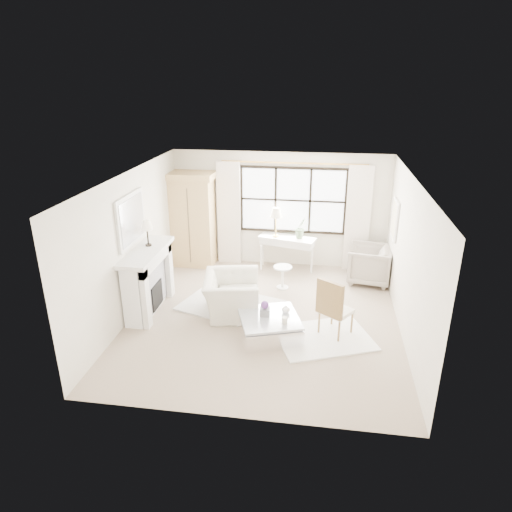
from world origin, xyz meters
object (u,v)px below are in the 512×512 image
object	(u,v)px
console_table	(287,253)
club_armchair	(232,295)
armoire	(192,219)
coffee_table	(269,327)

from	to	relation	value
console_table	club_armchair	size ratio (longest dim) A/B	1.17
armoire	club_armchair	bearing A→B (deg)	-57.48
coffee_table	armoire	bearing A→B (deg)	107.52
console_table	coffee_table	world-z (taller)	console_table
console_table	club_armchair	bearing A→B (deg)	-96.55
armoire	console_table	bearing A→B (deg)	1.42
armoire	console_table	xyz separation A→B (m)	(2.25, 0.01, -0.74)
armoire	coffee_table	size ratio (longest dim) A/B	1.77
armoire	console_table	distance (m)	2.37
console_table	club_armchair	world-z (taller)	console_table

